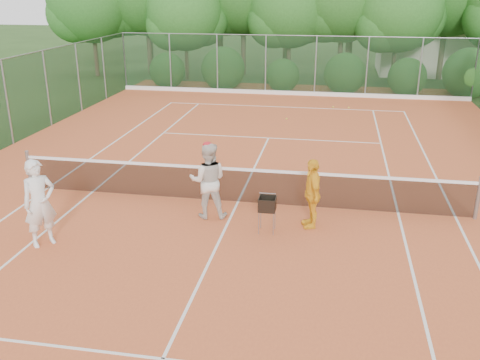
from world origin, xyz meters
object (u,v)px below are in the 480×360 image
(player_center_grp, at_px, (208,180))
(player_white, at_px, (40,203))
(player_yellow, at_px, (312,193))
(ball_hopper, at_px, (267,205))

(player_center_grp, bearing_deg, player_white, -146.90)
(player_white, distance_m, player_yellow, 6.09)
(player_center_grp, bearing_deg, ball_hopper, -21.87)
(player_yellow, bearing_deg, player_white, -85.67)
(player_white, relative_size, player_yellow, 1.17)
(player_center_grp, relative_size, player_yellow, 1.15)
(player_center_grp, xyz_separation_m, ball_hopper, (1.53, -0.61, -0.27))
(player_white, relative_size, player_center_grp, 1.02)
(player_center_grp, height_order, player_yellow, player_center_grp)
(player_center_grp, distance_m, ball_hopper, 1.67)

